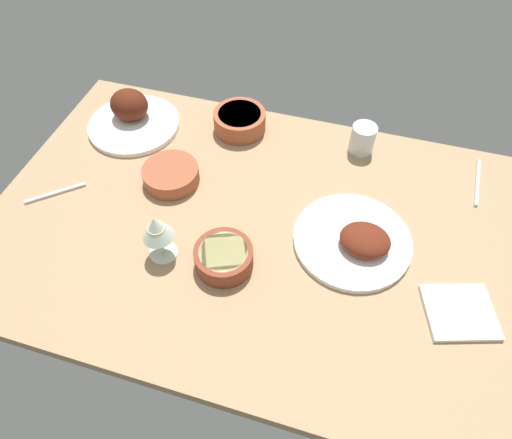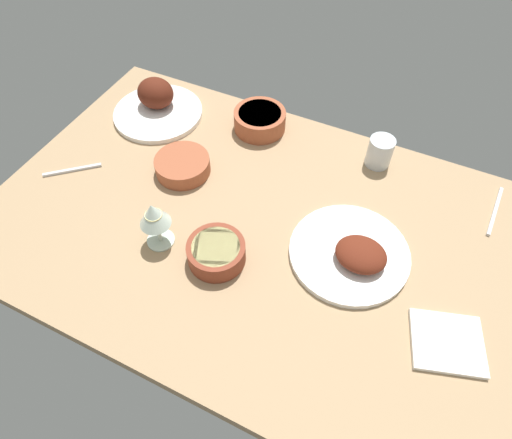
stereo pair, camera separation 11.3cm
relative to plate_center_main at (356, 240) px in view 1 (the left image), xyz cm
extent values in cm
cube|color=tan|center=(-25.61, -1.06, -3.81)|extent=(140.00, 90.00, 4.00)
cylinder|color=white|center=(-0.91, 0.30, -1.01)|extent=(29.48, 29.48, 1.60)
ellipsoid|color=#602314|center=(1.92, -0.62, 2.13)|extent=(12.35, 10.55, 5.09)
cylinder|color=white|center=(-72.79, 24.99, -1.01)|extent=(28.07, 28.07, 1.60)
ellipsoid|color=#511E11|center=(-74.61, 27.78, 4.12)|extent=(11.61, 10.50, 9.42)
cylinder|color=#A35133|center=(-52.56, 7.14, 0.46)|extent=(15.53, 15.53, 4.55)
cylinder|color=brown|center=(-52.56, 7.14, 2.23)|extent=(12.73, 12.73, 1.00)
cylinder|color=#A35133|center=(-40.88, 33.33, 1.23)|extent=(15.84, 15.84, 6.08)
cylinder|color=#4C192D|center=(-40.88, 33.33, 3.77)|extent=(12.99, 12.99, 1.00)
cylinder|color=brown|center=(-29.61, -14.71, 0.88)|extent=(14.15, 14.15, 5.38)
cylinder|color=#DBCC7A|center=(-29.61, -14.71, 3.07)|extent=(11.60, 11.60, 1.00)
cylinder|color=silver|center=(-44.97, -16.15, -1.56)|extent=(7.00, 7.00, 0.50)
cylinder|color=silver|center=(-44.97, -16.15, 2.19)|extent=(1.00, 1.00, 7.00)
cone|color=silver|center=(-44.97, -16.15, 8.94)|extent=(7.60, 7.60, 6.50)
cylinder|color=beige|center=(-44.97, -16.15, 7.49)|extent=(4.18, 4.18, 2.80)
cylinder|color=silver|center=(-3.72, 34.27, 2.57)|extent=(7.16, 7.16, 8.76)
cube|color=white|center=(25.25, -12.35, -1.21)|extent=(18.51, 17.49, 1.20)
cube|color=silver|center=(29.65, 30.15, -1.41)|extent=(1.97, 18.14, 0.80)
cube|color=silver|center=(-81.19, -6.58, -1.41)|extent=(12.88, 11.31, 0.80)
camera|label=1|loc=(-6.16, -67.41, 89.62)|focal=31.00mm
camera|label=2|loc=(4.38, -63.36, 89.62)|focal=31.00mm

